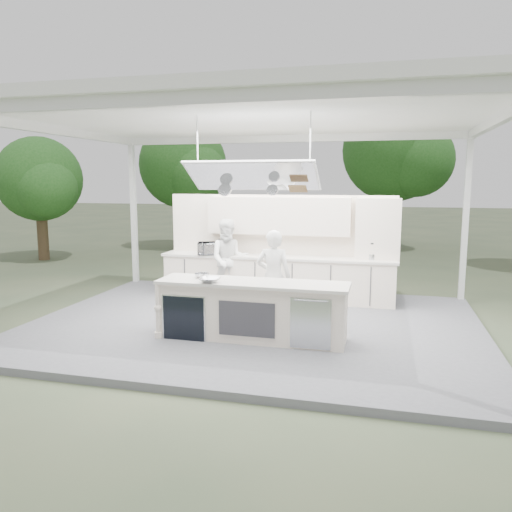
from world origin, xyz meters
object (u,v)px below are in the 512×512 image
(demo_island, at_px, (251,310))
(head_chef, at_px, (273,277))
(back_counter, at_px, (277,277))
(sous_chef, at_px, (229,260))

(demo_island, bearing_deg, head_chef, 80.91)
(back_counter, bearing_deg, head_chef, -79.68)
(back_counter, bearing_deg, demo_island, -86.37)
(back_counter, distance_m, sous_chef, 1.10)
(head_chef, distance_m, sous_chef, 1.97)
(head_chef, bearing_deg, sous_chef, -52.23)
(demo_island, bearing_deg, sous_chef, 114.89)
(head_chef, bearing_deg, demo_island, 77.53)
(demo_island, distance_m, sous_chef, 2.74)
(demo_island, xyz_separation_m, back_counter, (-0.18, 2.81, 0.00))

